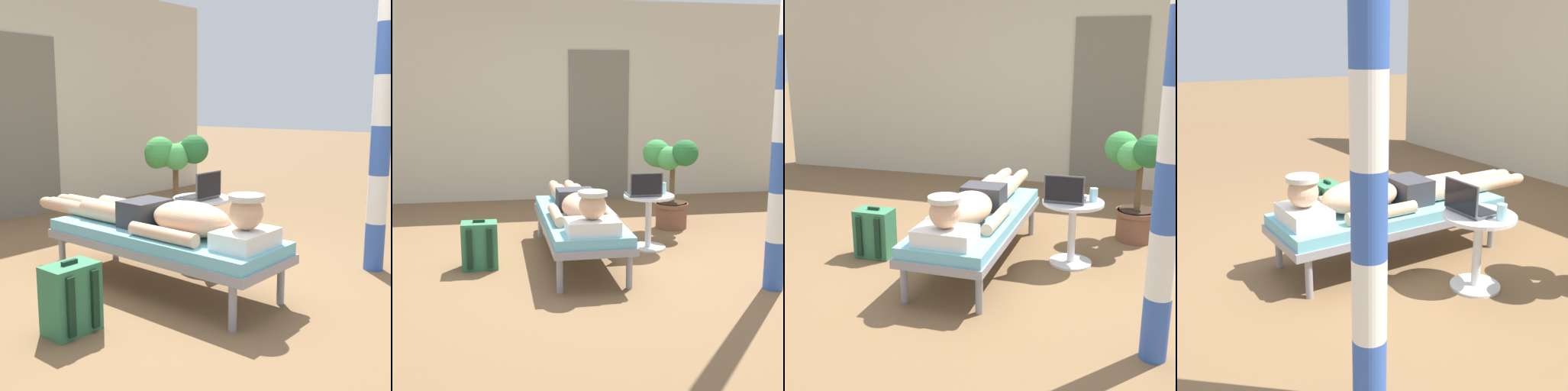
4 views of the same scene
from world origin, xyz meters
TOP-DOWN VIEW (x-y plane):
  - ground_plane at (0.00, 0.00)m, footprint 40.00×40.00m
  - house_door_panel at (0.73, 2.98)m, footprint 0.84×0.03m
  - lounge_chair at (-0.01, 0.16)m, footprint 0.63×1.80m
  - person_reclining at (-0.01, 0.13)m, footprint 0.53×2.17m
  - side_table at (0.70, 0.39)m, footprint 0.48×0.48m
  - laptop at (0.64, 0.33)m, footprint 0.31×0.24m
  - drink_glass at (0.85, 0.43)m, footprint 0.06×0.06m
  - backpack at (-0.88, 0.06)m, footprint 0.30×0.26m
  - potted_plant at (1.16, 1.10)m, footprint 0.56×0.60m
  - porch_post at (1.34, -0.84)m, footprint 0.15×0.15m

SIDE VIEW (x-z plane):
  - ground_plane at x=0.00m, z-range 0.00..0.00m
  - backpack at x=-0.88m, z-range -0.02..0.41m
  - lounge_chair at x=-0.01m, z-range 0.14..0.56m
  - side_table at x=0.70m, z-range 0.09..0.62m
  - person_reclining at x=-0.01m, z-range 0.36..0.68m
  - drink_glass at x=0.85m, z-range 0.52..0.63m
  - laptop at x=0.64m, z-range 0.47..0.69m
  - potted_plant at x=1.16m, z-range 0.13..1.12m
  - house_door_panel at x=0.73m, z-range 0.00..2.04m
  - porch_post at x=1.34m, z-range 0.00..2.62m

